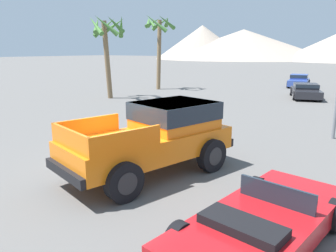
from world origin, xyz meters
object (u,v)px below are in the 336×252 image
(orange_pickup_truck, at_px, (158,133))
(red_convertible_car, at_px, (262,224))
(parked_car_blue, at_px, (299,81))
(palm_tree_short, at_px, (158,34))
(palm_tree_tall, at_px, (108,36))
(parked_car_dark, at_px, (306,91))

(orange_pickup_truck, distance_m, red_convertible_car, 4.34)
(parked_car_blue, height_order, palm_tree_short, palm_tree_short)
(orange_pickup_truck, relative_size, red_convertible_car, 1.19)
(parked_car_blue, bearing_deg, orange_pickup_truck, 85.95)
(palm_tree_tall, relative_size, palm_tree_short, 0.91)
(red_convertible_car, bearing_deg, palm_tree_tall, 150.36)
(parked_car_dark, distance_m, palm_tree_tall, 15.15)
(palm_tree_tall, bearing_deg, orange_pickup_truck, -41.49)
(palm_tree_short, bearing_deg, red_convertible_car, -50.46)
(parked_car_dark, bearing_deg, orange_pickup_truck, 71.02)
(red_convertible_car, relative_size, parked_car_dark, 1.01)
(parked_car_blue, relative_size, parked_car_dark, 0.91)
(parked_car_blue, bearing_deg, palm_tree_short, 33.68)
(orange_pickup_truck, xyz_separation_m, parked_car_blue, (-1.69, 26.10, -0.53))
(red_convertible_car, height_order, palm_tree_tall, palm_tree_tall)
(palm_tree_tall, bearing_deg, parked_car_dark, 33.50)
(red_convertible_car, distance_m, palm_tree_tall, 20.28)
(orange_pickup_truck, distance_m, parked_car_blue, 26.15)
(parked_car_dark, bearing_deg, red_convertible_car, 81.61)
(orange_pickup_truck, xyz_separation_m, red_convertible_car, (3.77, -2.03, -0.75))
(orange_pickup_truck, relative_size, parked_car_blue, 1.32)
(palm_tree_tall, bearing_deg, palm_tree_short, 91.90)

